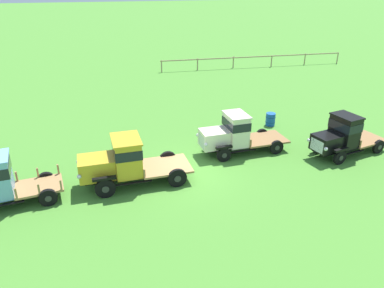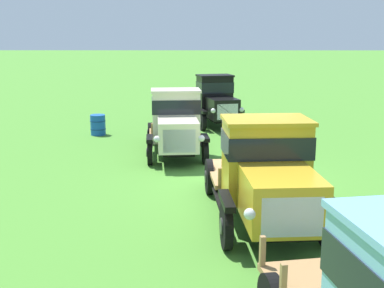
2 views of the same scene
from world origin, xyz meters
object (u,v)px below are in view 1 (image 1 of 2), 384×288
vintage_truck_second_in_line (123,161)px  vintage_truck_far_side (342,136)px  vintage_truck_midrow_center (233,134)px  oil_drum_beside_row (270,119)px

vintage_truck_second_in_line → vintage_truck_far_side: (11.68, 0.65, -0.08)m
vintage_truck_midrow_center → oil_drum_beside_row: (3.66, 3.36, -0.72)m
vintage_truck_midrow_center → vintage_truck_far_side: vintage_truck_far_side is taller
vintage_truck_second_in_line → vintage_truck_midrow_center: vintage_truck_second_in_line is taller
vintage_truck_second_in_line → vintage_truck_far_side: 11.70m
vintage_truck_far_side → oil_drum_beside_row: bearing=112.2°
vintage_truck_second_in_line → oil_drum_beside_row: bearing=29.6°
vintage_truck_midrow_center → oil_drum_beside_row: size_ratio=6.18×
vintage_truck_midrow_center → vintage_truck_far_side: bearing=-14.9°
oil_drum_beside_row → vintage_truck_far_side: bearing=-67.8°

